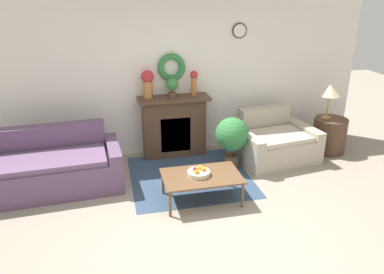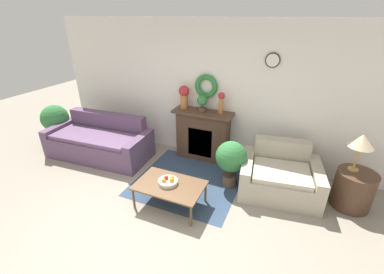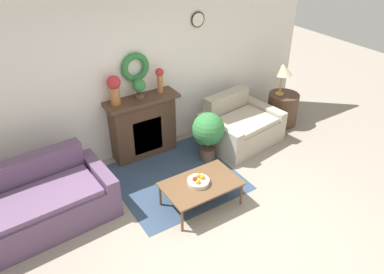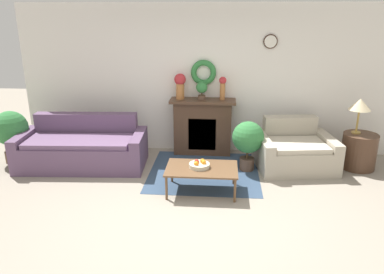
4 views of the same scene
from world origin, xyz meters
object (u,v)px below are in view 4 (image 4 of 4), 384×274
at_px(vase_on_mantel_right, 223,86).
at_px(potted_plant_on_mantel, 202,89).
at_px(table_lamp, 360,105).
at_px(couch_left, 83,148).
at_px(fruit_bowl, 199,165).
at_px(side_table_by_loveseat, 359,151).
at_px(vase_on_mantel_left, 180,84).
at_px(fireplace, 202,126).
at_px(loveseat_right, 294,151).
at_px(coffee_table, 202,170).
at_px(potted_plant_floor_by_couch, 11,131).
at_px(potted_plant_floor_by_loveseat, 248,139).

bearing_deg(vase_on_mantel_right, potted_plant_on_mantel, -176.92).
bearing_deg(table_lamp, couch_left, -175.85).
relative_size(fruit_bowl, side_table_by_loveseat, 0.50).
height_order(fruit_bowl, vase_on_mantel_left, vase_on_mantel_left).
bearing_deg(fireplace, vase_on_mantel_right, 0.91).
height_order(couch_left, loveseat_right, couch_left).
bearing_deg(fruit_bowl, vase_on_mantel_right, 79.00).
distance_m(coffee_table, fruit_bowl, 0.08).
bearing_deg(loveseat_right, coffee_table, -153.06).
xyz_separation_m(couch_left, potted_plant_floor_by_couch, (-1.28, 0.06, 0.27)).
xyz_separation_m(vase_on_mantel_right, potted_plant_on_mantel, (-0.37, -0.02, -0.05)).
relative_size(loveseat_right, table_lamp, 2.34).
xyz_separation_m(fireplace, side_table_by_loveseat, (2.68, -0.48, -0.22)).
bearing_deg(loveseat_right, fireplace, 153.55).
bearing_deg(table_lamp, fireplace, 170.72).
relative_size(table_lamp, potted_plant_floor_by_loveseat, 0.70).
relative_size(loveseat_right, vase_on_mantel_left, 3.02).
height_order(side_table_by_loveseat, vase_on_mantel_right, vase_on_mantel_right).
bearing_deg(vase_on_mantel_left, loveseat_right, -15.16).
xyz_separation_m(table_lamp, potted_plant_floor_by_couch, (-5.91, -0.28, -0.51)).
relative_size(coffee_table, vase_on_mantel_left, 2.28).
bearing_deg(potted_plant_floor_by_loveseat, couch_left, -179.20).
distance_m(loveseat_right, vase_on_mantel_right, 1.68).
bearing_deg(vase_on_mantel_left, potted_plant_floor_by_loveseat, -31.19).
distance_m(side_table_by_loveseat, potted_plant_floor_by_loveseat, 1.92).
distance_m(loveseat_right, potted_plant_on_mantel, 1.94).
height_order(vase_on_mantel_left, potted_plant_floor_by_couch, vase_on_mantel_left).
height_order(fireplace, coffee_table, fireplace).
height_order(fireplace, vase_on_mantel_right, vase_on_mantel_right).
relative_size(couch_left, table_lamp, 3.70).
bearing_deg(fruit_bowl, coffee_table, -21.81).
relative_size(fireplace, coffee_table, 1.14).
bearing_deg(vase_on_mantel_left, table_lamp, -8.14).
distance_m(couch_left, vase_on_mantel_right, 2.67).
distance_m(table_lamp, potted_plant_floor_by_loveseat, 1.92).
xyz_separation_m(potted_plant_on_mantel, potted_plant_floor_by_couch, (-3.28, -0.69, -0.65)).
relative_size(coffee_table, side_table_by_loveseat, 1.73).
bearing_deg(vase_on_mantel_right, potted_plant_floor_by_couch, -169.00).
height_order(fireplace, potted_plant_floor_by_couch, fireplace).
relative_size(potted_plant_on_mantel, potted_plant_floor_by_loveseat, 0.38).
bearing_deg(fireplace, potted_plant_floor_by_loveseat, -42.33).
distance_m(fireplace, potted_plant_floor_by_couch, 3.38).
bearing_deg(couch_left, vase_on_mantel_left, 21.99).
bearing_deg(potted_plant_floor_by_couch, vase_on_mantel_left, 13.80).
relative_size(side_table_by_loveseat, vase_on_mantel_right, 1.46).
relative_size(fireplace, couch_left, 0.54).
distance_m(vase_on_mantel_right, potted_plant_floor_by_couch, 3.79).
bearing_deg(potted_plant_floor_by_loveseat, potted_plant_on_mantel, 138.90).
bearing_deg(fireplace, coffee_table, -87.13).
bearing_deg(table_lamp, side_table_by_loveseat, -38.66).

